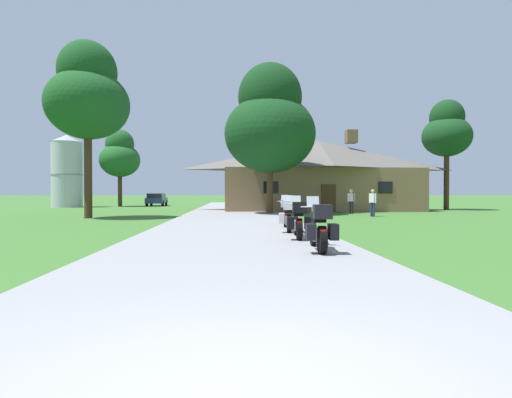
# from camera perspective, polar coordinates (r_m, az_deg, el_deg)

# --- Properties ---
(ground_plane) EXTENTS (500.00, 500.00, 0.00)m
(ground_plane) POSITION_cam_1_polar(r_m,az_deg,el_deg) (22.61, -3.24, -2.81)
(ground_plane) COLOR #386628
(asphalt_driveway) EXTENTS (6.40, 80.00, 0.06)m
(asphalt_driveway) POSITION_cam_1_polar(r_m,az_deg,el_deg) (20.62, -3.23, -3.08)
(asphalt_driveway) COLOR gray
(asphalt_driveway) RESTS_ON ground
(motorcycle_black_nearest_to_camera) EXTENTS (0.78, 2.08, 1.30)m
(motorcycle_black_nearest_to_camera) POSITION_cam_1_polar(r_m,az_deg,el_deg) (9.73, 8.87, -4.06)
(motorcycle_black_nearest_to_camera) COLOR black
(motorcycle_black_nearest_to_camera) RESTS_ON asphalt_driveway
(motorcycle_red_second_in_row) EXTENTS (0.82, 2.08, 1.30)m
(motorcycle_red_second_in_row) POSITION_cam_1_polar(r_m,az_deg,el_deg) (12.35, 5.97, -3.02)
(motorcycle_red_second_in_row) COLOR black
(motorcycle_red_second_in_row) RESTS_ON asphalt_driveway
(motorcycle_white_third_in_row) EXTENTS (0.88, 2.08, 1.30)m
(motorcycle_white_third_in_row) POSITION_cam_1_polar(r_m,az_deg,el_deg) (14.56, 4.68, -2.43)
(motorcycle_white_third_in_row) COLOR black
(motorcycle_white_third_in_row) RESTS_ON asphalt_driveway
(motorcycle_red_farthest_in_row) EXTENTS (0.70, 2.08, 1.30)m
(motorcycle_red_farthest_in_row) POSITION_cam_1_polar(r_m,az_deg,el_deg) (17.00, 4.18, -1.93)
(motorcycle_red_farthest_in_row) COLOR black
(motorcycle_red_farthest_in_row) RESTS_ON asphalt_driveway
(stone_lodge) EXTENTS (16.49, 7.68, 6.75)m
(stone_lodge) POSITION_cam_1_polar(r_m,az_deg,el_deg) (34.38, 8.80, 3.45)
(stone_lodge) COLOR brown
(stone_lodge) RESTS_ON ground
(bystander_gray_shirt_near_lodge) EXTENTS (0.44, 0.40, 1.69)m
(bystander_gray_shirt_near_lodge) POSITION_cam_1_polar(r_m,az_deg,el_deg) (28.71, 13.30, -0.16)
(bystander_gray_shirt_near_lodge) COLOR black
(bystander_gray_shirt_near_lodge) RESTS_ON ground
(bystander_white_shirt_beside_signpost) EXTENTS (0.37, 0.49, 1.67)m
(bystander_white_shirt_beside_signpost) POSITION_cam_1_polar(r_m,az_deg,el_deg) (25.73, 16.14, -0.33)
(bystander_white_shirt_beside_signpost) COLOR navy
(bystander_white_shirt_beside_signpost) RESTS_ON ground
(tree_left_near) EXTENTS (4.66, 4.66, 10.12)m
(tree_left_near) POSITION_cam_1_polar(r_m,az_deg,el_deg) (25.63, -22.68, 13.38)
(tree_left_near) COLOR #422D19
(tree_left_near) RESTS_ON ground
(tree_by_lodge_front) EXTENTS (6.17, 6.17, 10.23)m
(tree_by_lodge_front) POSITION_cam_1_polar(r_m,az_deg,el_deg) (27.86, 1.98, 10.65)
(tree_by_lodge_front) COLOR #422D19
(tree_by_lodge_front) RESTS_ON ground
(tree_left_far) EXTENTS (4.29, 4.29, 8.34)m
(tree_left_far) POSITION_cam_1_polar(r_m,az_deg,el_deg) (46.30, -18.67, 5.83)
(tree_left_far) COLOR #422D19
(tree_left_far) RESTS_ON ground
(tree_right_of_lodge) EXTENTS (4.06, 4.06, 9.45)m
(tree_right_of_lodge) POSITION_cam_1_polar(r_m,az_deg,el_deg) (38.69, 25.33, 8.64)
(tree_right_of_lodge) COLOR #422D19
(tree_right_of_lodge) RESTS_ON ground
(metal_silo_distant) EXTENTS (3.07, 3.07, 7.39)m
(metal_silo_distant) POSITION_cam_1_polar(r_m,az_deg,el_deg) (45.64, -25.14, 3.60)
(metal_silo_distant) COLOR #B2B7BC
(metal_silo_distant) RESTS_ON ground
(parked_navy_suv_far_left) EXTENTS (2.02, 4.65, 1.40)m
(parked_navy_suv_far_left) POSITION_cam_1_polar(r_m,az_deg,el_deg) (46.76, -13.84, 0.00)
(parked_navy_suv_far_left) COLOR navy
(parked_navy_suv_far_left) RESTS_ON ground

